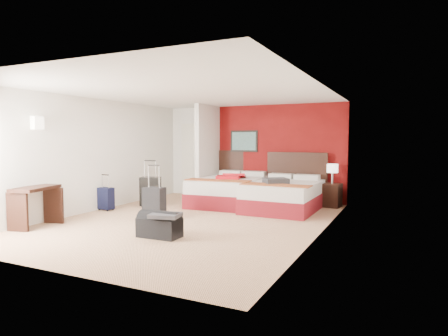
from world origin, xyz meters
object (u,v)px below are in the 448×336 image
Objects in this scene: bed_right at (284,196)px; red_suitcase_open at (231,177)px; suitcase_charcoal at (154,204)px; duffel_bag at (160,226)px; desk at (36,207)px; nightstand at (332,195)px; suitcase_navy at (106,200)px; bed_left at (229,191)px; table_lamp at (332,174)px; suitcase_black at (150,193)px.

bed_right is 1.40m from red_suitcase_open.
suitcase_charcoal is at bearing -133.10° from bed_right.
duffel_bag is 0.78× the size of desk.
desk is (-2.44, -0.36, 0.20)m from duffel_bag.
nightstand is 1.16× the size of suitcase_navy.
bed_left is 4.45× the size of suitcase_navy.
table_lamp is 4.22m from suitcase_charcoal.
bed_right is 5.08m from desk.
desk is at bearing -120.34° from suitcase_black.
red_suitcase_open reaches higher than suitcase_navy.
suitcase_black is at bearing -161.10° from bed_right.
suitcase_charcoal is (-2.04, -2.13, -0.01)m from bed_right.
bed_right is 4.33× the size of suitcase_navy.
red_suitcase_open is 2.34m from suitcase_charcoal.
bed_left is 3.09× the size of duffel_bag.
desk is at bearing -128.25° from nightstand.
bed_right is 1.34m from table_lamp.
suitcase_black is (-1.52, -1.15, 0.02)m from bed_left.
suitcase_charcoal reaches higher than nightstand.
suitcase_black is 2.94m from duffel_bag.
red_suitcase_open is at bearing -154.38° from nightstand.
suitcase_black is at bearing 55.05° from suitcase_navy.
red_suitcase_open reaches higher than bed_right.
suitcase_navy reaches higher than duffel_bag.
desk reaches higher than bed_left.
duffel_bag is (0.32, -3.44, -0.15)m from bed_left.
suitcase_navy is at bearing 148.52° from duffel_bag.
bed_right is 3.45m from duffel_bag.
nightstand is 0.80× the size of duffel_bag.
bed_left is 2.87× the size of red_suitcase_open.
suitcase_navy is (-0.65, -0.79, -0.10)m from suitcase_black.
bed_left is at bearing 94.73° from duffel_bag.
desk reaches higher than red_suitcase_open.
suitcase_black is (-1.62, -1.05, -0.35)m from red_suitcase_open.
suitcase_charcoal is (-2.96, -2.97, -0.48)m from table_lamp.
bed_left is at bearing -164.19° from table_lamp.
red_suitcase_open reaches higher than nightstand.
suitcase_black is at bearing 125.98° from suitcase_charcoal.
desk is at bearing -138.60° from suitcase_charcoal.
suitcase_black reaches higher than duffel_bag.
table_lamp is 4.32m from suitcase_black.
duffel_bag is (0.92, -1.14, -0.13)m from suitcase_charcoal.
red_suitcase_open is (-1.35, 0.08, 0.38)m from bed_right.
suitcase_charcoal is 1.27× the size of suitcase_navy.
bed_left reaches higher than duffel_bag.
desk is (-0.59, -2.65, 0.03)m from suitcase_black.
duffel_bag is at bearing -54.11° from suitcase_charcoal.
nightstand is at bearing 62.93° from duffel_bag.
red_suitcase_open is 2.39m from table_lamp.
suitcase_navy is (-3.62, -1.77, -0.07)m from bed_right.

